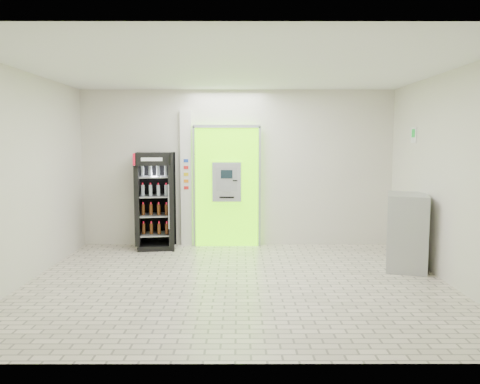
{
  "coord_description": "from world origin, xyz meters",
  "views": [
    {
      "loc": [
        0.04,
        -6.54,
        1.99
      ],
      "look_at": [
        0.05,
        1.2,
        1.17
      ],
      "focal_mm": 35.0,
      "sensor_mm": 36.0,
      "label": 1
    }
  ],
  "objects": [
    {
      "name": "steel_cabinet",
      "position": [
        2.69,
        0.76,
        0.59
      ],
      "size": [
        0.85,
        1.03,
        1.19
      ],
      "rotation": [
        0.0,
        0.0,
        -0.31
      ],
      "color": "#9EA0A5",
      "rests_on": "ground"
    },
    {
      "name": "ground",
      "position": [
        0.0,
        0.0,
        0.0
      ],
      "size": [
        6.0,
        6.0,
        0.0
      ],
      "primitive_type": "plane",
      "color": "beige",
      "rests_on": "ground"
    },
    {
      "name": "room_shell",
      "position": [
        0.0,
        0.0,
        1.84
      ],
      "size": [
        6.0,
        6.0,
        6.0
      ],
      "color": "beige",
      "rests_on": "ground"
    },
    {
      "name": "exit_sign",
      "position": [
        2.99,
        1.4,
        2.12
      ],
      "size": [
        0.02,
        0.22,
        0.26
      ],
      "color": "white",
      "rests_on": "room_shell"
    },
    {
      "name": "atm_assembly",
      "position": [
        -0.2,
        2.41,
        1.17
      ],
      "size": [
        1.3,
        0.24,
        2.33
      ],
      "color": "#60E600",
      "rests_on": "ground"
    },
    {
      "name": "beverage_cooler",
      "position": [
        -1.54,
        2.2,
        0.87
      ],
      "size": [
        0.76,
        0.72,
        1.81
      ],
      "rotation": [
        0.0,
        0.0,
        0.15
      ],
      "color": "black",
      "rests_on": "ground"
    },
    {
      "name": "pillar",
      "position": [
        -0.98,
        2.45,
        1.3
      ],
      "size": [
        0.22,
        0.11,
        2.6
      ],
      "color": "silver",
      "rests_on": "ground"
    }
  ]
}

